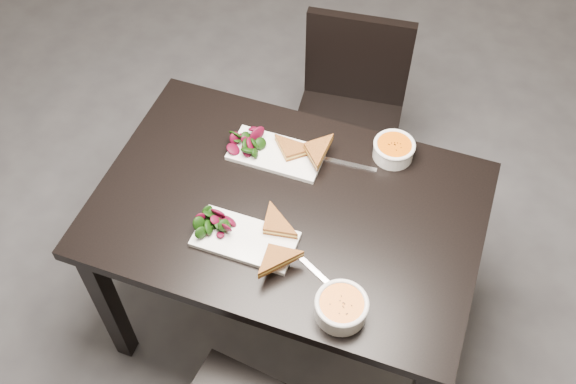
{
  "coord_description": "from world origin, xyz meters",
  "views": [
    {
      "loc": [
        0.71,
        -1.17,
        2.39
      ],
      "look_at": [
        0.3,
        -0.04,
        0.82
      ],
      "focal_mm": 40.8,
      "sensor_mm": 36.0,
      "label": 1
    }
  ],
  "objects_px": {
    "chair_far": "(350,108)",
    "plate_near": "(245,239)",
    "soup_bowl_far": "(394,149)",
    "soup_bowl_near": "(341,307)",
    "table": "(288,224)",
    "plate_far": "(277,154)"
  },
  "relations": [
    {
      "from": "table",
      "to": "soup_bowl_near",
      "type": "distance_m",
      "value": 0.42
    },
    {
      "from": "table",
      "to": "plate_far",
      "type": "distance_m",
      "value": 0.24
    },
    {
      "from": "plate_near",
      "to": "soup_bowl_near",
      "type": "height_order",
      "value": "soup_bowl_near"
    },
    {
      "from": "table",
      "to": "soup_bowl_near",
      "type": "xyz_separation_m",
      "value": [
        0.26,
        -0.3,
        0.14
      ]
    },
    {
      "from": "soup_bowl_far",
      "to": "chair_far",
      "type": "bearing_deg",
      "value": 120.75
    },
    {
      "from": "plate_near",
      "to": "soup_bowl_near",
      "type": "bearing_deg",
      "value": -21.51
    },
    {
      "from": "plate_near",
      "to": "plate_far",
      "type": "relative_size",
      "value": 0.99
    },
    {
      "from": "chair_far",
      "to": "soup_bowl_near",
      "type": "distance_m",
      "value": 1.11
    },
    {
      "from": "table",
      "to": "plate_near",
      "type": "xyz_separation_m",
      "value": [
        -0.08,
        -0.17,
        0.11
      ]
    },
    {
      "from": "table",
      "to": "plate_near",
      "type": "relative_size",
      "value": 3.94
    },
    {
      "from": "table",
      "to": "chair_far",
      "type": "relative_size",
      "value": 1.41
    },
    {
      "from": "table",
      "to": "plate_far",
      "type": "height_order",
      "value": "plate_far"
    },
    {
      "from": "plate_near",
      "to": "soup_bowl_far",
      "type": "bearing_deg",
      "value": 55.11
    },
    {
      "from": "soup_bowl_near",
      "to": "soup_bowl_far",
      "type": "height_order",
      "value": "soup_bowl_near"
    },
    {
      "from": "table",
      "to": "plate_near",
      "type": "height_order",
      "value": "plate_near"
    },
    {
      "from": "plate_far",
      "to": "soup_bowl_near",
      "type": "bearing_deg",
      "value": -52.54
    },
    {
      "from": "table",
      "to": "chair_far",
      "type": "xyz_separation_m",
      "value": [
        0.0,
        0.74,
        -0.17
      ]
    },
    {
      "from": "table",
      "to": "soup_bowl_far",
      "type": "relative_size",
      "value": 8.7
    },
    {
      "from": "plate_far",
      "to": "soup_bowl_far",
      "type": "xyz_separation_m",
      "value": [
        0.36,
        0.13,
        0.03
      ]
    },
    {
      "from": "chair_far",
      "to": "plate_near",
      "type": "distance_m",
      "value": 0.95
    },
    {
      "from": "table",
      "to": "plate_far",
      "type": "xyz_separation_m",
      "value": [
        -0.11,
        0.18,
        0.11
      ]
    },
    {
      "from": "plate_near",
      "to": "soup_bowl_near",
      "type": "xyz_separation_m",
      "value": [
        0.34,
        -0.13,
        0.03
      ]
    }
  ]
}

